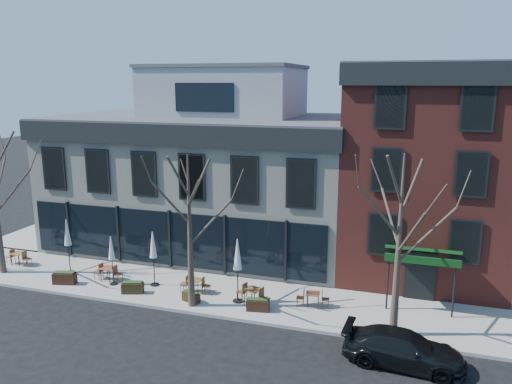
% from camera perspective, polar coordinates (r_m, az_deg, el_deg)
% --- Properties ---
extents(ground, '(120.00, 120.00, 0.00)m').
position_cam_1_polar(ground, '(28.34, -9.58, -8.91)').
color(ground, black).
rests_on(ground, ground).
extents(sidewalk_front, '(33.50, 4.70, 0.15)m').
position_cam_1_polar(sidewalk_front, '(25.23, -5.11, -11.37)').
color(sidewalk_front, gray).
rests_on(sidewalk_front, ground).
extents(sidewalk_side, '(4.50, 12.00, 0.15)m').
position_cam_1_polar(sidewalk_side, '(38.99, -20.45, -3.44)').
color(sidewalk_side, gray).
rests_on(sidewalk_side, ground).
extents(corner_building, '(18.39, 10.39, 11.10)m').
position_cam_1_polar(corner_building, '(31.45, -5.61, 2.31)').
color(corner_building, beige).
rests_on(corner_building, ground).
extents(red_brick_building, '(8.20, 11.78, 11.18)m').
position_cam_1_polar(red_brick_building, '(28.77, 18.74, 2.58)').
color(red_brick_building, maroon).
rests_on(red_brick_building, ground).
extents(tree_mid, '(3.50, 3.55, 7.04)m').
position_cam_1_polar(tree_mid, '(22.53, -7.57, -4.32)').
color(tree_mid, '#382B21').
rests_on(tree_mid, sidewalk_front).
extents(tree_right, '(3.72, 3.77, 7.48)m').
position_cam_1_polar(tree_right, '(20.48, 16.04, -5.77)').
color(tree_right, '#382B21').
rests_on(tree_right, sidewalk_front).
extents(parked_sedan, '(4.54, 2.11, 1.28)m').
position_cam_1_polar(parked_sedan, '(20.02, 16.52, -16.81)').
color(parked_sedan, black).
rests_on(parked_sedan, ground).
extents(cafe_set_0, '(1.64, 0.68, 0.86)m').
position_cam_1_polar(cafe_set_0, '(31.31, -25.49, -6.76)').
color(cafe_set_0, brown).
rests_on(cafe_set_0, sidewalk_front).
extents(cafe_set_2, '(1.67, 0.70, 0.87)m').
position_cam_1_polar(cafe_set_2, '(27.30, -16.53, -8.78)').
color(cafe_set_2, brown).
rests_on(cafe_set_2, sidewalk_front).
extents(cafe_set_3, '(1.55, 0.63, 0.82)m').
position_cam_1_polar(cafe_set_3, '(24.99, -6.96, -10.42)').
color(cafe_set_3, brown).
rests_on(cafe_set_3, sidewalk_front).
extents(cafe_set_4, '(1.80, 0.97, 0.93)m').
position_cam_1_polar(cafe_set_4, '(23.55, -0.35, -11.66)').
color(cafe_set_4, brown).
rests_on(cafe_set_4, sidewalk_front).
extents(cafe_set_5, '(1.58, 0.70, 0.81)m').
position_cam_1_polar(cafe_set_5, '(23.52, 6.52, -11.94)').
color(cafe_set_5, brown).
rests_on(cafe_set_5, sidewalk_front).
extents(umbrella_0, '(0.48, 0.48, 3.00)m').
position_cam_1_polar(umbrella_0, '(28.44, -20.75, -4.67)').
color(umbrella_0, black).
rests_on(umbrella_0, sidewalk_front).
extents(umbrella_1, '(0.41, 0.41, 2.55)m').
position_cam_1_polar(umbrella_1, '(26.27, -16.19, -6.46)').
color(umbrella_1, black).
rests_on(umbrella_1, sidewalk_front).
extents(umbrella_2, '(0.45, 0.45, 2.83)m').
position_cam_1_polar(umbrella_2, '(25.60, -11.69, -6.25)').
color(umbrella_2, black).
rests_on(umbrella_2, sidewalk_front).
extents(umbrella_3, '(0.49, 0.49, 3.07)m').
position_cam_1_polar(umbrella_3, '(23.20, -2.12, -7.54)').
color(umbrella_3, black).
rests_on(umbrella_3, sidewalk_front).
extents(planter_0, '(1.22, 0.70, 0.64)m').
position_cam_1_polar(planter_0, '(27.64, -21.03, -9.13)').
color(planter_0, black).
rests_on(planter_0, sidewalk_front).
extents(planter_1, '(1.12, 0.71, 0.59)m').
position_cam_1_polar(planter_1, '(25.52, -13.91, -10.53)').
color(planter_1, '#302310').
rests_on(planter_1, sidewalk_front).
extents(planter_2, '(0.96, 0.64, 0.50)m').
position_cam_1_polar(planter_2, '(24.10, -7.44, -11.78)').
color(planter_2, black).
rests_on(planter_2, sidewalk_front).
extents(planter_3, '(1.08, 0.58, 0.58)m').
position_cam_1_polar(planter_3, '(23.04, 0.22, -12.75)').
color(planter_3, black).
rests_on(planter_3, sidewalk_front).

